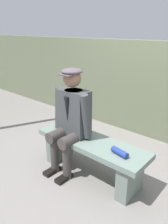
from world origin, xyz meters
The scene contains 5 objects.
ground_plane centered at (0.00, 0.00, 0.00)m, with size 30.00×30.00×0.00m, color slate.
bench centered at (0.00, 0.00, 0.33)m, with size 1.49×0.46×0.49m.
seated_man centered at (0.29, 0.06, 0.75)m, with size 0.58×0.55×1.36m.
rolled_magazine centered at (-0.45, 0.05, 0.53)m, with size 0.07×0.07×0.21m, color navy.
stadium_wall centered at (0.00, -1.59, 0.81)m, with size 12.00×0.24×1.62m, color #61694F.
Camera 1 is at (-1.53, 1.89, 1.80)m, focal length 35.23 mm.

